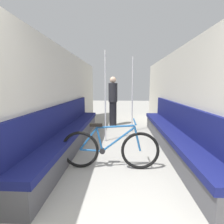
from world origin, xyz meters
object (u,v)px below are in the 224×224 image
object	(u,v)px
grab_pole_near	(132,96)
passenger_standing	(113,101)
bicycle	(109,149)
bench_seat_row_right	(172,135)
grab_pole_far	(105,98)
bench_seat_row_left	(70,134)

from	to	relation	value
grab_pole_near	passenger_standing	distance (m)	0.98
bicycle	passenger_standing	world-z (taller)	passenger_standing
grab_pole_near	bench_seat_row_right	bearing A→B (deg)	-62.37
bicycle	grab_pole_far	world-z (taller)	grab_pole_far
bench_seat_row_right	bench_seat_row_left	bearing A→B (deg)	180.00
grab_pole_far	bench_seat_row_left	bearing A→B (deg)	-144.05
bicycle	grab_pole_far	xyz separation A→B (m)	(-0.20, 1.46, 0.72)
bicycle	grab_pole_far	size ratio (longest dim) A/B	0.74
bench_seat_row_left	grab_pole_near	bearing A→B (deg)	45.81
bench_seat_row_right	grab_pole_far	distance (m)	1.74
passenger_standing	bicycle	bearing A→B (deg)	96.72
grab_pole_near	bicycle	bearing A→B (deg)	-101.94
bench_seat_row_right	bicycle	bearing A→B (deg)	-144.12
bench_seat_row_right	grab_pole_near	world-z (taller)	grab_pole_near
passenger_standing	grab_pole_near	bearing A→B (deg)	133.68
bench_seat_row_left	grab_pole_far	world-z (taller)	grab_pole_far
bicycle	passenger_standing	size ratio (longest dim) A/B	0.97
bench_seat_row_left	passenger_standing	xyz separation A→B (m)	(0.84, 2.23, 0.54)
bench_seat_row_right	grab_pole_far	world-z (taller)	grab_pole_far
bench_seat_row_left	grab_pole_far	bearing A→B (deg)	35.95
grab_pole_near	grab_pole_far	distance (m)	1.18
grab_pole_far	bench_seat_row_right	bearing A→B (deg)	-19.71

